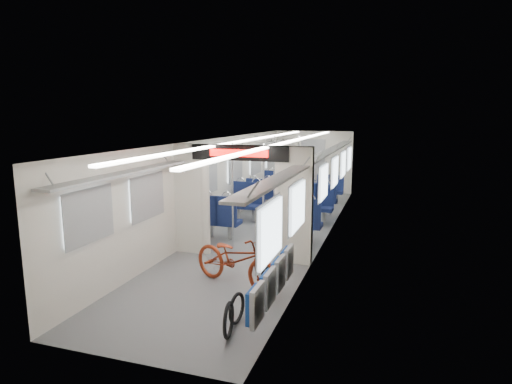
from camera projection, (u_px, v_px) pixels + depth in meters
carriage at (266, 174)px, 10.17m from camera, size 12.00×12.02×2.31m
bicycle at (236, 259)px, 7.22m from camera, size 1.92×1.26×0.95m
flip_bench at (273, 280)px, 6.03m from camera, size 0.12×2.08×0.49m
bike_hoop_a at (229, 322)px, 5.57m from camera, size 0.12×0.49×0.49m
bike_hoop_b at (237, 310)px, 5.95m from camera, size 0.10×0.46×0.45m
bike_hoop_c at (265, 279)px, 6.96m from camera, size 0.12×0.53×0.53m
seat_bay_near_left at (234, 207)px, 10.91m from camera, size 0.96×2.31×1.17m
seat_bay_near_right at (309, 209)px, 10.64m from camera, size 0.95×2.28×1.16m
seat_bay_far_left at (269, 188)px, 13.94m from camera, size 0.90×2.03×1.09m
seat_bay_far_right at (326, 192)px, 13.28m from camera, size 0.88×1.91×1.05m
stanchion_near_left at (233, 196)px, 9.26m from camera, size 0.04×0.04×2.30m
stanchion_near_right at (263, 198)px, 9.04m from camera, size 0.04×0.04×2.30m
stanchion_far_left at (274, 175)px, 12.43m from camera, size 0.04×0.04×2.30m
stanchion_far_right at (298, 176)px, 12.27m from camera, size 0.04×0.04×2.30m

